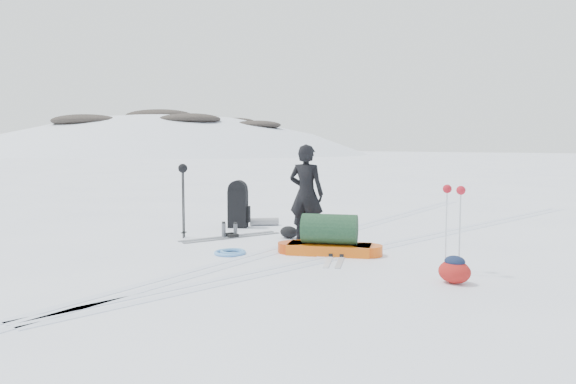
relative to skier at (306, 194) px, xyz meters
The scene contains 13 objects.
ground 1.07m from the skier, 87.96° to the right, with size 200.00×200.00×0.00m, color white.
ski_tracks 1.11m from the skier, 22.28° to the left, with size 3.38×17.97×0.01m.
skier is the anchor object (origin of this frame).
pulk_sled 1.28m from the skier, 34.60° to the right, with size 1.74×1.16×0.65m.
expedition_rucksack 2.29m from the skier, 163.29° to the left, with size 0.79×1.05×1.00m.
ski_poles_black 2.36m from the skier, 154.31° to the right, with size 0.17×0.18×1.40m.
ski_poles_silver 3.06m from the skier, 13.09° to the right, with size 0.36×0.24×1.21m.
touring_skis_grey 1.74m from the skier, 163.01° to the right, with size 0.90×2.02×0.07m.
touring_skis_white 1.61m from the skier, 33.52° to the right, with size 1.02×1.64×0.06m.
rope_coil 1.85m from the skier, 101.72° to the right, with size 0.59×0.59×0.06m.
small_daypack 3.53m from the skier, 21.16° to the right, with size 0.49×0.43×0.36m.
thermos_pair 1.72m from the skier, 164.10° to the right, with size 0.22×0.28×0.30m.
stuff_sack 0.94m from the skier, 161.77° to the left, with size 0.44×0.39×0.23m.
Camera 1 is at (5.81, -7.49, 1.78)m, focal length 35.00 mm.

